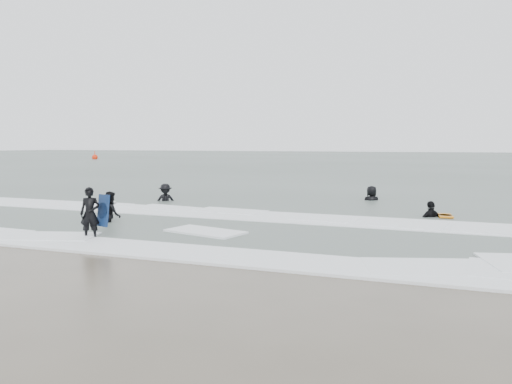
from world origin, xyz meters
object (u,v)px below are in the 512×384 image
(surfer_right_near, at_px, (431,218))
(surfer_right_far, at_px, (371,201))
(surfer_breaker, at_px, (166,202))
(surfer_centre, at_px, (91,239))
(surfer_wading, at_px, (111,223))
(buoy, at_px, (95,157))

(surfer_right_near, relative_size, surfer_right_far, 0.95)
(surfer_breaker, bearing_deg, surfer_centre, -104.18)
(surfer_wading, xyz_separation_m, buoy, (-47.62, 57.53, 0.42))
(surfer_breaker, distance_m, buoy, 68.93)
(surfer_wading, distance_m, surfer_right_near, 11.98)
(surfer_centre, height_order, buoy, buoy)
(surfer_centre, distance_m, surfer_right_near, 12.38)
(surfer_centre, bearing_deg, surfer_wading, 93.67)
(surfer_centre, height_order, surfer_breaker, surfer_breaker)
(surfer_centre, bearing_deg, buoy, 106.19)
(surfer_centre, xyz_separation_m, surfer_right_near, (9.31, 8.16, 0.00))
(surfer_wading, relative_size, surfer_right_far, 0.88)
(surfer_wading, bearing_deg, surfer_right_near, -112.39)
(surfer_breaker, height_order, surfer_right_near, surfer_right_near)
(surfer_wading, xyz_separation_m, surfer_breaker, (-1.57, 6.24, 0.00))
(surfer_right_near, height_order, buoy, buoy)
(buoy, bearing_deg, surfer_wading, -50.39)
(surfer_breaker, bearing_deg, buoy, 99.57)
(buoy, bearing_deg, surfer_right_near, -41.80)
(surfer_centre, distance_m, buoy, 77.69)
(surfer_centre, height_order, surfer_right_far, surfer_right_far)
(surfer_wading, relative_size, surfer_breaker, 0.97)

